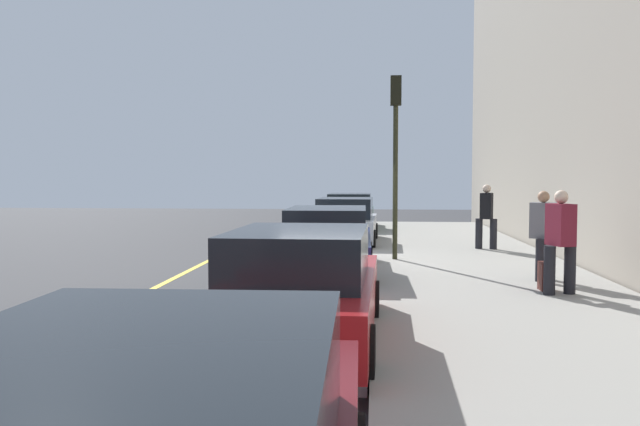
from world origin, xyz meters
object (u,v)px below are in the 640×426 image
Objects in this scene: rolling_suitcase at (546,276)px; parked_car_silver at (346,222)px; pedestrian_black_coat at (486,215)px; traffic_light_pole at (396,136)px; pedestrian_grey_coat at (543,233)px; parked_car_green at (350,213)px; parked_car_navy at (328,243)px; pedestrian_burgundy_coat at (560,239)px; parked_car_red at (301,289)px.

parked_car_silver is at bearing 25.50° from rolling_suitcase.
pedestrian_black_coat is 0.41× the size of traffic_light_pole.
parked_car_green is at bearing 18.62° from pedestrian_grey_coat.
pedestrian_black_coat is at bearing 1.56° from pedestrian_grey_coat.
parked_car_silver is 2.50× the size of pedestrian_grey_coat.
parked_car_green is at bearing 0.79° from parked_car_silver.
pedestrian_black_coat is 6.63m from rolling_suitcase.
parked_car_navy is 1.08× the size of parked_car_silver.
traffic_light_pole is 5.14× the size of rolling_suitcase.
parked_car_navy and parked_car_silver have the same top height.
pedestrian_burgundy_coat is at bearing -154.78° from parked_car_silver.
pedestrian_burgundy_coat is at bearing -163.66° from parked_car_green.
parked_car_red is 5.30× the size of rolling_suitcase.
parked_car_red is 17.33m from parked_car_green.
parked_car_red and parked_car_navy have the same top height.
parked_car_red is 0.98× the size of parked_car_navy.
pedestrian_black_coat is (10.28, -4.02, 0.35)m from parked_car_red.
parked_car_red is at bearing -179.86° from parked_car_green.
traffic_light_pole is (-9.50, -1.45, 2.38)m from parked_car_green.
parked_car_green is (17.33, 0.04, -0.00)m from parked_car_red.
pedestrian_black_coat is 4.11m from traffic_light_pole.
pedestrian_grey_coat is 4.56m from traffic_light_pole.
parked_car_silver is 0.97× the size of parked_car_green.
parked_car_green is (11.67, -0.03, -0.00)m from parked_car_navy.
traffic_light_pole is at bearing 133.25° from pedestrian_black_coat.
pedestrian_black_coat is (-7.05, -4.06, 0.35)m from parked_car_green.
parked_car_red is 5.25m from pedestrian_burgundy_coat.
parked_car_navy is 3.55m from traffic_light_pole.
pedestrian_grey_coat is (-12.49, -4.21, 0.32)m from parked_car_green.
pedestrian_grey_coat is at bearing -149.57° from parked_car_silver.
parked_car_green is 2.59× the size of pedestrian_grey_coat.
pedestrian_grey_coat is at bearing -11.06° from rolling_suitcase.
parked_car_red is 6.39m from pedestrian_grey_coat.
pedestrian_burgundy_coat is at bearing 176.29° from pedestrian_grey_coat.
parked_car_silver reaches higher than rolling_suitcase.
parked_car_red and parked_car_silver have the same top height.
pedestrian_black_coat is at bearing -111.83° from parked_car_silver.
rolling_suitcase is at bearing 179.32° from pedestrian_black_coat.
pedestrian_black_coat is at bearing -46.75° from traffic_light_pole.
traffic_light_pole reaches higher than parked_car_silver.
parked_car_green is 5.21× the size of rolling_suitcase.
rolling_suitcase is (-1.16, 0.23, -0.67)m from pedestrian_grey_coat.
pedestrian_grey_coat reaches higher than parked_car_red.
pedestrian_black_coat reaches higher than parked_car_green.
pedestrian_grey_coat reaches higher than parked_car_green.
pedestrian_burgundy_coat is 6.97m from pedestrian_black_coat.
pedestrian_grey_coat is at bearing -100.92° from parked_car_navy.
pedestrian_burgundy_coat is at bearing -179.60° from pedestrian_black_coat.
pedestrian_black_coat is at bearing -0.68° from rolling_suitcase.
parked_car_navy is at bearing 60.46° from pedestrian_burgundy_coat.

